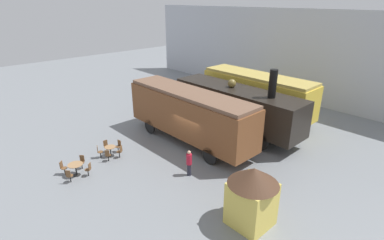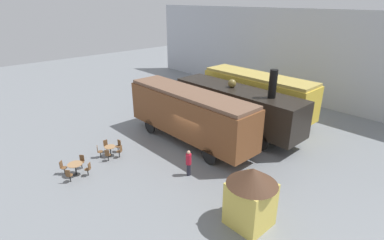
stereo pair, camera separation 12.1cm
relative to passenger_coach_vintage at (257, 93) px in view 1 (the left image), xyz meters
The scene contains 18 objects.
ground_plane 8.53m from the passenger_coach_vintage, 85.14° to the right, with size 80.00×80.00×0.00m, color gray.
backdrop_wall 7.44m from the passenger_coach_vintage, 84.38° to the left, with size 44.00×0.15×9.00m.
passenger_coach_vintage is the anchor object (origin of this frame).
steam_locomotive 3.61m from the passenger_coach_vintage, 79.89° to the right, with size 10.94×2.72×5.47m.
passenger_coach_wooden 7.58m from the passenger_coach_vintage, 93.08° to the right, with size 10.78×2.60×3.90m.
cafe_table_near 13.25m from the passenger_coach_vintage, 100.64° to the right, with size 0.72×0.72×0.70m.
cafe_table_mid 15.77m from the passenger_coach_vintage, 96.30° to the right, with size 0.87×0.87×0.75m.
cafe_chair_0 13.96m from the passenger_coach_vintage, 101.34° to the right, with size 0.38×0.40×0.87m.
cafe_chair_1 13.64m from the passenger_coach_vintage, 98.00° to the right, with size 0.40×0.40×0.87m.
cafe_chair_2 12.79m from the passenger_coach_vintage, 98.13° to the right, with size 0.40×0.39×0.87m.
cafe_chair_3 12.59m from the passenger_coach_vintage, 101.94° to the right, with size 0.36×0.38×0.87m.
cafe_chair_4 13.33m from the passenger_coach_vintage, 103.80° to the right, with size 0.37×0.36×0.87m.
cafe_chair_5 15.24m from the passenger_coach_vintage, 98.54° to the right, with size 0.40×0.41×0.87m.
cafe_chair_6 16.37m from the passenger_coach_vintage, 98.25° to the right, with size 0.41×0.40×0.87m.
cafe_chair_7 16.34m from the passenger_coach_vintage, 94.22° to the right, with size 0.40×0.41×0.87m.
cafe_chair_8 15.20m from the passenger_coach_vintage, 94.21° to the right, with size 0.41×0.40×0.87m.
visitor_person 11.10m from the passenger_coach_vintage, 74.76° to the right, with size 0.34×0.34×1.65m.
ticket_kiosk 13.83m from the passenger_coach_vintage, 55.10° to the right, with size 2.34×2.34×3.00m.
Camera 1 is at (13.59, -12.85, 9.90)m, focal length 28.00 mm.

